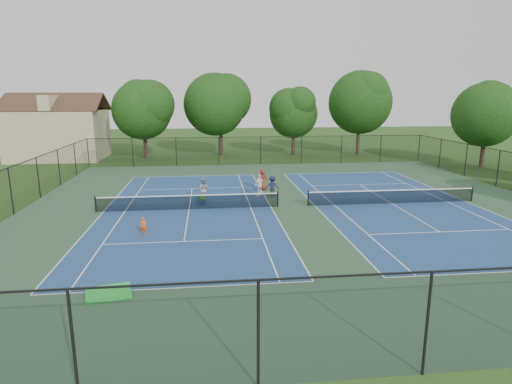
{
  "coord_description": "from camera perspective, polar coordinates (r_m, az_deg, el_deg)",
  "views": [
    {
      "loc": [
        -5.65,
        -27.66,
        7.44
      ],
      "look_at": [
        -2.64,
        -1.0,
        1.3
      ],
      "focal_mm": 30.0,
      "sensor_mm": 36.0,
      "label": 1
    }
  ],
  "objects": [
    {
      "name": "bystander_c",
      "position": [
        33.91,
        0.85,
        1.66
      ],
      "size": [
        0.92,
        0.71,
        1.68
      ],
      "primitive_type": "imported",
      "rotation": [
        0.0,
        0.0,
        2.91
      ],
      "color": "maroon",
      "rests_on": "ground"
    },
    {
      "name": "ground",
      "position": [
        29.2,
        4.94,
        -1.92
      ],
      "size": [
        140.0,
        140.0,
        0.0
      ],
      "primitive_type": "plane",
      "color": "#234716",
      "rests_on": "ground"
    },
    {
      "name": "bystander_b",
      "position": [
        31.72,
        2.19,
        0.77
      ],
      "size": [
        1.11,
        0.78,
        1.57
      ],
      "primitive_type": "imported",
      "rotation": [
        0.0,
        0.0,
        2.94
      ],
      "color": "#1D1B3B",
      "rests_on": "ground"
    },
    {
      "name": "tennis_court_left",
      "position": [
        28.65,
        -8.93,
        -2.12
      ],
      "size": [
        12.0,
        23.83,
        1.07
      ],
      "color": "navy",
      "rests_on": "ground"
    },
    {
      "name": "ball_hopper",
      "position": [
        29.64,
        -7.2,
        -0.71
      ],
      "size": [
        0.4,
        0.35,
        0.42
      ],
      "primitive_type": "cube",
      "rotation": [
        0.0,
        0.0,
        0.24
      ],
      "color": "#1C9A1B",
      "rests_on": "ball_crate"
    },
    {
      "name": "tree_back_c",
      "position": [
        53.76,
        5.08,
        10.75
      ],
      "size": [
        6.0,
        6.0,
        8.4
      ],
      "color": "#2D2116",
      "rests_on": "ground"
    },
    {
      "name": "instructor",
      "position": [
        30.54,
        -7.07,
        0.34
      ],
      "size": [
        0.88,
        0.71,
        1.71
      ],
      "primitive_type": "imported",
      "rotation": [
        0.0,
        0.0,
        3.06
      ],
      "color": "#9C9C9F",
      "rests_on": "ground"
    },
    {
      "name": "tree_side_e",
      "position": [
        50.59,
        28.49,
        9.52
      ],
      "size": [
        6.6,
        6.6,
        8.87
      ],
      "color": "#2D2116",
      "rests_on": "ground"
    },
    {
      "name": "tree_back_a",
      "position": [
        52.2,
        -14.81,
        10.94
      ],
      "size": [
        6.8,
        6.8,
        9.15
      ],
      "color": "#2D2116",
      "rests_on": "ground"
    },
    {
      "name": "tree_back_b",
      "position": [
        53.69,
        -4.78,
        11.95
      ],
      "size": [
        7.6,
        7.6,
        10.03
      ],
      "color": "#2D2116",
      "rests_on": "ground"
    },
    {
      "name": "court_pad",
      "position": [
        29.19,
        4.94,
        -1.92
      ],
      "size": [
        36.0,
        36.0,
        0.01
      ],
      "primitive_type": "cube",
      "color": "#2C4E34",
      "rests_on": "ground"
    },
    {
      "name": "bystander_a",
      "position": [
        31.85,
        0.46,
        0.94
      ],
      "size": [
        1.01,
        0.98,
        1.69
      ],
      "primitive_type": "imported",
      "rotation": [
        0.0,
        0.0,
        3.88
      ],
      "color": "white",
      "rests_on": "ground"
    },
    {
      "name": "tree_back_d",
      "position": [
        54.93,
        13.71,
        11.89
      ],
      "size": [
        7.8,
        7.8,
        10.37
      ],
      "color": "#2D2116",
      "rests_on": "ground"
    },
    {
      "name": "ball_crate",
      "position": [
        29.72,
        -7.18,
        -1.4
      ],
      "size": [
        0.44,
        0.38,
        0.31
      ],
      "primitive_type": "cube",
      "rotation": [
        0.0,
        0.0,
        0.23
      ],
      "color": "navy",
      "rests_on": "ground"
    },
    {
      "name": "perimeter_fence",
      "position": [
        28.83,
        5.0,
        1.16
      ],
      "size": [
        36.08,
        36.08,
        3.02
      ],
      "color": "black",
      "rests_on": "ground"
    },
    {
      "name": "clapboard_house",
      "position": [
        55.62,
        -24.8,
        7.23
      ],
      "size": [
        10.8,
        8.1,
        7.65
      ],
      "color": "tan",
      "rests_on": "ground"
    },
    {
      "name": "child_player",
      "position": [
        23.99,
        -14.76,
        -4.41
      ],
      "size": [
        0.37,
        0.26,
        0.97
      ],
      "primitive_type": "imported",
      "rotation": [
        0.0,
        0.0,
        -0.08
      ],
      "color": "#FF5810",
      "rests_on": "ground"
    },
    {
      "name": "green_tarp",
      "position": [
        17.56,
        -19.06,
        -12.58
      ],
      "size": [
        1.85,
        1.49,
        0.18
      ],
      "primitive_type": "cube",
      "rotation": [
        0.0,
        0.0,
        0.24
      ],
      "color": "#17A11B",
      "rests_on": "ground"
    },
    {
      "name": "tennis_court_right",
      "position": [
        31.29,
        17.62,
        -1.3
      ],
      "size": [
        12.0,
        23.83,
        1.07
      ],
      "color": "navy",
      "rests_on": "ground"
    }
  ]
}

